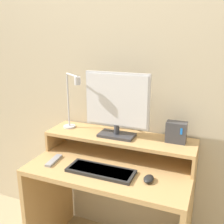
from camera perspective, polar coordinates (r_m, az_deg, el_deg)
wall_back at (r=1.80m, az=3.69°, el=7.94°), size 6.00×0.05×2.50m
desk at (r=1.80m, az=-0.21°, el=-17.83°), size 1.00×0.57×0.73m
monitor_shelf at (r=1.75m, az=1.62°, el=-5.83°), size 1.00×0.28×0.14m
monitor at (r=1.66m, az=1.08°, el=1.66°), size 0.43×0.13×0.42m
desk_lamp at (r=1.81m, az=-8.75°, el=2.11°), size 0.20×0.17×0.40m
router_dock at (r=1.66m, az=13.81°, el=-4.29°), size 0.12×0.07×0.13m
keyboard at (r=1.59m, az=-2.47°, el=-12.64°), size 0.41×0.15×0.02m
mouse at (r=1.52m, az=7.98°, el=-14.22°), size 0.06×0.09×0.03m
remote_control at (r=1.75m, az=-12.55°, el=-10.26°), size 0.06×0.16×0.02m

